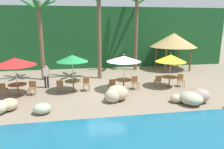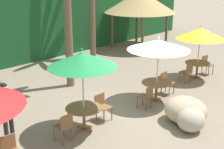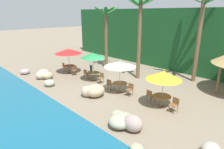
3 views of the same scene
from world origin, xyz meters
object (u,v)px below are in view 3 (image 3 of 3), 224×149
(palm_tree_nearest, at_px, (106,28))
(chair_white_inland, at_px, (110,84))
(chair_red_inland, at_px, (65,66))
(umbrella_yellow, at_px, (164,75))
(chair_green_inland, at_px, (86,73))
(palm_tree_third, at_px, (201,22))
(palm_tree_second, at_px, (140,24))
(dining_table_white, at_px, (120,85))
(umbrella_red, at_px, (68,51))
(chair_yellow_inland, at_px, (150,95))
(dining_table_yellow, at_px, (162,98))
(dining_table_red, at_px, (69,67))
(chair_yellow_seaward, at_px, (175,104))
(chair_red_seaward, at_px, (75,70))
(umbrella_white, at_px, (120,64))
(waiter_in_white, at_px, (91,63))
(dining_table_green, at_px, (94,74))
(chair_green_seaward, at_px, (101,77))
(chair_white_seaward, at_px, (130,89))
(umbrella_green, at_px, (93,55))

(palm_tree_nearest, bearing_deg, chair_white_inland, -40.27)
(chair_red_inland, distance_m, umbrella_yellow, 11.03)
(chair_green_inland, distance_m, palm_tree_third, 10.22)
(chair_green_inland, xyz_separation_m, palm_tree_second, (2.97, 3.47, 4.17))
(dining_table_white, bearing_deg, umbrella_red, 179.83)
(umbrella_yellow, bearing_deg, chair_yellow_inland, -179.94)
(dining_table_yellow, bearing_deg, dining_table_red, -178.88)
(umbrella_red, distance_m, chair_green_inland, 3.02)
(chair_white_inland, distance_m, chair_yellow_seaward, 5.06)
(chair_white_inland, xyz_separation_m, umbrella_yellow, (4.19, 0.41, 1.55))
(dining_table_yellow, bearing_deg, umbrella_red, -178.88)
(chair_green_inland, bearing_deg, dining_table_white, -1.52)
(chair_yellow_seaward, height_order, palm_tree_third, palm_tree_third)
(chair_red_seaward, height_order, chair_yellow_seaward, same)
(umbrella_white, bearing_deg, waiter_in_white, 164.43)
(chair_yellow_inland, relative_size, waiter_in_white, 0.51)
(dining_table_red, relative_size, umbrella_yellow, 0.45)
(dining_table_green, xyz_separation_m, chair_green_seaward, (0.85, 0.10, -0.10))
(dining_table_green, relative_size, palm_tree_third, 0.15)
(dining_table_white, bearing_deg, dining_table_green, 175.70)
(chair_white_inland, xyz_separation_m, dining_table_yellow, (4.19, 0.41, 0.10))
(dining_table_green, relative_size, chair_green_seaward, 1.26)
(dining_table_red, relative_size, palm_tree_third, 0.15)
(chair_yellow_seaward, bearing_deg, dining_table_green, 179.78)
(chair_yellow_seaward, xyz_separation_m, palm_tree_second, (-5.41, 3.36, 4.17))
(chair_white_seaward, bearing_deg, dining_table_green, 178.77)
(chair_green_inland, distance_m, palm_tree_second, 6.19)
(dining_table_green, bearing_deg, palm_tree_nearest, 122.71)
(chair_red_inland, distance_m, palm_tree_second, 8.41)
(chair_green_inland, bearing_deg, chair_white_seaward, 0.57)
(umbrella_green, height_order, umbrella_yellow, umbrella_green)
(chair_white_seaward, bearing_deg, palm_tree_third, 73.99)
(chair_yellow_seaward, bearing_deg, dining_table_yellow, -179.81)
(chair_red_seaward, distance_m, chair_green_inland, 1.69)
(umbrella_green, xyz_separation_m, chair_white_inland, (2.49, -0.44, -1.72))
(chair_white_seaward, xyz_separation_m, palm_tree_nearest, (-6.50, 3.74, 3.63))
(chair_green_inland, bearing_deg, chair_white_inland, -5.23)
(chair_green_inland, bearing_deg, chair_red_seaward, -177.93)
(umbrella_red, distance_m, chair_white_seaward, 7.72)
(chair_red_seaward, bearing_deg, chair_white_inland, -2.78)
(chair_white_seaward, bearing_deg, chair_green_seaward, 176.75)
(chair_yellow_seaward, bearing_deg, palm_tree_nearest, 159.59)
(chair_white_seaward, bearing_deg, chair_yellow_inland, 1.94)
(umbrella_green, bearing_deg, chair_white_inland, -10.13)
(dining_table_red, relative_size, chair_yellow_inland, 1.26)
(chair_green_inland, xyz_separation_m, dining_table_white, (4.16, -0.11, 0.10))
(chair_yellow_inland, relative_size, palm_tree_nearest, 0.14)
(umbrella_red, distance_m, umbrella_yellow, 10.07)
(dining_table_yellow, bearing_deg, umbrella_white, -176.30)
(chair_white_inland, relative_size, chair_yellow_seaward, 1.00)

